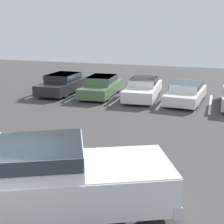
# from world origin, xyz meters

# --- Properties ---
(stall_stripe_a) EXTENTS (0.12, 4.88, 0.01)m
(stall_stripe_a) POSITION_xyz_m (-6.50, 13.38, 0.00)
(stall_stripe_a) COLOR white
(stall_stripe_a) RESTS_ON ground_plane
(stall_stripe_b) EXTENTS (0.12, 4.88, 0.01)m
(stall_stripe_b) POSITION_xyz_m (-3.80, 13.38, 0.00)
(stall_stripe_b) COLOR white
(stall_stripe_b) RESTS_ON ground_plane
(stall_stripe_c) EXTENTS (0.12, 4.88, 0.01)m
(stall_stripe_c) POSITION_xyz_m (-1.10, 13.38, 0.00)
(stall_stripe_c) COLOR white
(stall_stripe_c) RESTS_ON ground_plane
(stall_stripe_d) EXTENTS (0.12, 4.88, 0.01)m
(stall_stripe_d) POSITION_xyz_m (1.60, 13.38, 0.00)
(stall_stripe_d) COLOR white
(stall_stripe_d) RESTS_ON ground_plane
(stall_stripe_e) EXTENTS (0.12, 4.88, 0.01)m
(stall_stripe_e) POSITION_xyz_m (4.30, 13.38, 0.00)
(stall_stripe_e) COLOR white
(stall_stripe_e) RESTS_ON ground_plane
(pickup_truck) EXTENTS (5.96, 4.32, 1.76)m
(pickup_truck) POSITION_xyz_m (1.06, 0.86, 0.88)
(pickup_truck) COLOR silver
(pickup_truck) RESTS_ON ground_plane
(parked_sedan_a) EXTENTS (1.87, 4.50, 1.29)m
(parked_sedan_a) POSITION_xyz_m (-5.09, 13.31, 0.69)
(parked_sedan_a) COLOR #232326
(parked_sedan_a) RESTS_ON ground_plane
(parked_sedan_b) EXTENTS (2.01, 4.45, 1.26)m
(parked_sedan_b) POSITION_xyz_m (-2.41, 13.34, 0.67)
(parked_sedan_b) COLOR #4C6B47
(parked_sedan_b) RESTS_ON ground_plane
(parked_sedan_c) EXTENTS (2.07, 4.90, 1.24)m
(parked_sedan_c) POSITION_xyz_m (0.28, 13.56, 0.66)
(parked_sedan_c) COLOR silver
(parked_sedan_c) RESTS_ON ground_plane
(parked_sedan_d) EXTENTS (2.15, 4.51, 1.15)m
(parked_sedan_d) POSITION_xyz_m (2.90, 13.29, 0.62)
(parked_sedan_d) COLOR silver
(parked_sedan_d) RESTS_ON ground_plane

